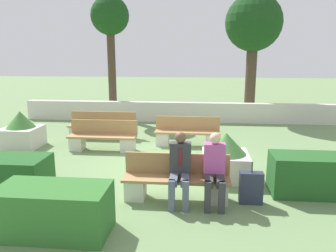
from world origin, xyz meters
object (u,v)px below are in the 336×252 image
person_seated_woman (215,167)px  bench_front (176,183)px  tree_leftmost (110,21)px  tree_center_left (253,25)px  planter_corner_right (225,157)px  suitcase (251,188)px  bench_back (102,128)px  person_seated_man (180,165)px  bench_left_side (187,135)px  bench_right_side (103,139)px  planter_corner_left (22,131)px

person_seated_woman → bench_front: bearing=168.3°
person_seated_woman → tree_leftmost: tree_leftmost is taller
tree_center_left → person_seated_woman: bearing=-102.3°
bench_front → tree_leftmost: (-3.23, 7.74, 3.60)m
planter_corner_right → suitcase: planter_corner_right is taller
bench_back → suitcase: bearing=-47.3°
bench_back → person_seated_man: 5.21m
bench_left_side → bench_right_side: bearing=-160.6°
bench_front → bench_left_side: 3.70m
planter_corner_right → bench_back: bearing=139.7°
person_seated_man → planter_corner_right: (0.91, 1.30, -0.23)m
bench_front → tree_center_left: (2.48, 8.07, 3.42)m
bench_left_side → suitcase: size_ratio=2.42×
suitcase → tree_center_left: bearing=82.2°
person_seated_woman → suitcase: person_seated_woman is taller
bench_front → planter_corner_right: bearing=49.7°
bench_right_side → tree_center_left: size_ratio=0.38×
bench_back → tree_leftmost: bearing=98.7°
tree_leftmost → bench_right_side: bearing=-78.7°
suitcase → tree_center_left: tree_center_left is taller
tree_leftmost → person_seated_man: bearing=-67.2°
bench_left_side → bench_back: same height
bench_right_side → tree_leftmost: 6.07m
person_seated_woman → bench_right_side: bearing=133.8°
suitcase → planter_corner_right: bearing=107.0°
bench_right_side → bench_left_side: bearing=10.8°
person_seated_woman → planter_corner_right: person_seated_woman is taller
bench_front → bench_right_side: 3.73m
bench_back → tree_center_left: bearing=36.1°
bench_back → person_seated_woman: bearing=-52.9°
bench_right_side → planter_corner_left: planter_corner_left is taller
bench_back → suitcase: bench_back is taller
bench_left_side → planter_corner_left: (-4.75, -0.67, 0.16)m
planter_corner_left → tree_leftmost: tree_leftmost is taller
person_seated_woman → tree_leftmost: bearing=116.4°
bench_front → bench_left_side: size_ratio=1.04×
bench_left_side → tree_leftmost: bearing=131.0°
bench_left_side → tree_center_left: tree_center_left is taller
planter_corner_right → bench_front: bearing=-130.3°
bench_back → tree_leftmost: size_ratio=0.43×
person_seated_man → planter_corner_left: bearing=146.4°
tree_leftmost → tree_center_left: (5.71, 0.33, -0.18)m
bench_right_side → tree_leftmost: (-0.96, 4.79, 3.60)m
planter_corner_left → tree_leftmost: 6.02m
tree_leftmost → bench_back: bearing=-80.9°
tree_leftmost → tree_center_left: bearing=3.3°
planter_corner_right → suitcase: 1.29m
person_seated_woman → tree_leftmost: (-3.92, 7.89, 3.22)m
planter_corner_left → tree_center_left: size_ratio=0.21×
person_seated_man → suitcase: 1.35m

